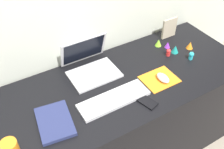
{
  "coord_description": "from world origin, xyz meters",
  "views": [
    {
      "loc": [
        -0.6,
        -0.96,
        1.82
      ],
      "look_at": [
        -0.03,
        0.0,
        0.83
      ],
      "focal_mm": 42.0,
      "sensor_mm": 36.0,
      "label": 1
    }
  ],
  "objects_px": {
    "keyboard": "(114,99)",
    "picture_frame": "(169,28)",
    "mouse": "(163,78)",
    "toy_figurine_lime": "(158,43)",
    "notebook_pad": "(55,122)",
    "cell_phone": "(146,101)",
    "coffee_mug": "(10,149)",
    "toy_figurine_cyan": "(191,55)",
    "toy_figurine_red": "(168,52)",
    "toy_figurine_teal": "(175,49)",
    "toy_figurine_purple": "(168,45)",
    "laptop": "(89,63)",
    "toy_figurine_orange": "(190,45)"
  },
  "relations": [
    {
      "from": "keyboard",
      "to": "picture_frame",
      "type": "height_order",
      "value": "picture_frame"
    },
    {
      "from": "mouse",
      "to": "toy_figurine_lime",
      "type": "height_order",
      "value": "toy_figurine_lime"
    },
    {
      "from": "notebook_pad",
      "to": "picture_frame",
      "type": "bearing_deg",
      "value": 25.91
    },
    {
      "from": "cell_phone",
      "to": "coffee_mug",
      "type": "xyz_separation_m",
      "value": [
        -0.73,
        0.05,
        0.04
      ]
    },
    {
      "from": "toy_figurine_cyan",
      "to": "keyboard",
      "type": "bearing_deg",
      "value": -174.32
    },
    {
      "from": "toy_figurine_red",
      "to": "toy_figurine_teal",
      "type": "bearing_deg",
      "value": 3.45
    },
    {
      "from": "toy_figurine_purple",
      "to": "cell_phone",
      "type": "bearing_deg",
      "value": -141.83
    },
    {
      "from": "laptop",
      "to": "toy_figurine_lime",
      "type": "xyz_separation_m",
      "value": [
        0.54,
        -0.01,
        -0.03
      ]
    },
    {
      "from": "mouse",
      "to": "toy_figurine_teal",
      "type": "xyz_separation_m",
      "value": [
        0.25,
        0.18,
        0.01
      ]
    },
    {
      "from": "mouse",
      "to": "toy_figurine_orange",
      "type": "height_order",
      "value": "toy_figurine_orange"
    },
    {
      "from": "toy_figurine_red",
      "to": "toy_figurine_orange",
      "type": "relative_size",
      "value": 1.01
    },
    {
      "from": "picture_frame",
      "to": "toy_figurine_cyan",
      "type": "relative_size",
      "value": 2.67
    },
    {
      "from": "notebook_pad",
      "to": "toy_figurine_red",
      "type": "relative_size",
      "value": 4.63
    },
    {
      "from": "toy_figurine_lime",
      "to": "toy_figurine_cyan",
      "type": "distance_m",
      "value": 0.25
    },
    {
      "from": "picture_frame",
      "to": "toy_figurine_orange",
      "type": "distance_m",
      "value": 0.2
    },
    {
      "from": "laptop",
      "to": "toy_figurine_teal",
      "type": "distance_m",
      "value": 0.6
    },
    {
      "from": "toy_figurine_orange",
      "to": "laptop",
      "type": "bearing_deg",
      "value": 168.23
    },
    {
      "from": "mouse",
      "to": "coffee_mug",
      "type": "distance_m",
      "value": 0.92
    },
    {
      "from": "toy_figurine_red",
      "to": "toy_figurine_orange",
      "type": "bearing_deg",
      "value": -3.68
    },
    {
      "from": "coffee_mug",
      "to": "toy_figurine_lime",
      "type": "relative_size",
      "value": 1.66
    },
    {
      "from": "coffee_mug",
      "to": "toy_figurine_cyan",
      "type": "distance_m",
      "value": 1.21
    },
    {
      "from": "notebook_pad",
      "to": "toy_figurine_teal",
      "type": "relative_size",
      "value": 4.39
    },
    {
      "from": "notebook_pad",
      "to": "toy_figurine_red",
      "type": "bearing_deg",
      "value": 17.82
    },
    {
      "from": "laptop",
      "to": "toy_figurine_lime",
      "type": "distance_m",
      "value": 0.54
    },
    {
      "from": "keyboard",
      "to": "toy_figurine_orange",
      "type": "relative_size",
      "value": 7.97
    },
    {
      "from": "toy_figurine_cyan",
      "to": "picture_frame",
      "type": "bearing_deg",
      "value": 81.24
    },
    {
      "from": "toy_figurine_purple",
      "to": "toy_figurine_teal",
      "type": "relative_size",
      "value": 0.78
    },
    {
      "from": "toy_figurine_purple",
      "to": "toy_figurine_orange",
      "type": "bearing_deg",
      "value": -34.79
    },
    {
      "from": "toy_figurine_red",
      "to": "toy_figurine_purple",
      "type": "relative_size",
      "value": 1.21
    },
    {
      "from": "laptop",
      "to": "keyboard",
      "type": "height_order",
      "value": "laptop"
    },
    {
      "from": "laptop",
      "to": "notebook_pad",
      "type": "xyz_separation_m",
      "value": [
        -0.35,
        -0.28,
        -0.04
      ]
    },
    {
      "from": "toy_figurine_orange",
      "to": "picture_frame",
      "type": "bearing_deg",
      "value": 100.69
    },
    {
      "from": "picture_frame",
      "to": "toy_figurine_purple",
      "type": "height_order",
      "value": "picture_frame"
    },
    {
      "from": "laptop",
      "to": "toy_figurine_purple",
      "type": "height_order",
      "value": "laptop"
    },
    {
      "from": "keyboard",
      "to": "toy_figurine_teal",
      "type": "bearing_deg",
      "value": 16.4
    },
    {
      "from": "picture_frame",
      "to": "toy_figurine_orange",
      "type": "bearing_deg",
      "value": -79.31
    },
    {
      "from": "mouse",
      "to": "cell_phone",
      "type": "xyz_separation_m",
      "value": [
        -0.19,
        -0.09,
        -0.02
      ]
    },
    {
      "from": "keyboard",
      "to": "notebook_pad",
      "type": "relative_size",
      "value": 1.71
    },
    {
      "from": "laptop",
      "to": "toy_figurine_red",
      "type": "distance_m",
      "value": 0.54
    },
    {
      "from": "toy_figurine_red",
      "to": "toy_figurine_cyan",
      "type": "xyz_separation_m",
      "value": [
        0.1,
        -0.11,
        0.0
      ]
    },
    {
      "from": "coffee_mug",
      "to": "toy_figurine_red",
      "type": "height_order",
      "value": "coffee_mug"
    },
    {
      "from": "laptop",
      "to": "toy_figurine_lime",
      "type": "relative_size",
      "value": 5.89
    },
    {
      "from": "picture_frame",
      "to": "laptop",
      "type": "bearing_deg",
      "value": -176.42
    },
    {
      "from": "cell_phone",
      "to": "laptop",
      "type": "bearing_deg",
      "value": 93.45
    },
    {
      "from": "mouse",
      "to": "toy_figurine_cyan",
      "type": "height_order",
      "value": "toy_figurine_cyan"
    },
    {
      "from": "toy_figurine_orange",
      "to": "toy_figurine_cyan",
      "type": "xyz_separation_m",
      "value": [
        -0.08,
        -0.1,
        0.0
      ]
    },
    {
      "from": "mouse",
      "to": "notebook_pad",
      "type": "bearing_deg",
      "value": 177.53
    },
    {
      "from": "cell_phone",
      "to": "coffee_mug",
      "type": "distance_m",
      "value": 0.73
    },
    {
      "from": "toy_figurine_purple",
      "to": "toy_figurine_cyan",
      "type": "xyz_separation_m",
      "value": [
        0.05,
        -0.18,
        0.01
      ]
    },
    {
      "from": "cell_phone",
      "to": "mouse",
      "type": "bearing_deg",
      "value": 8.7
    }
  ]
}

